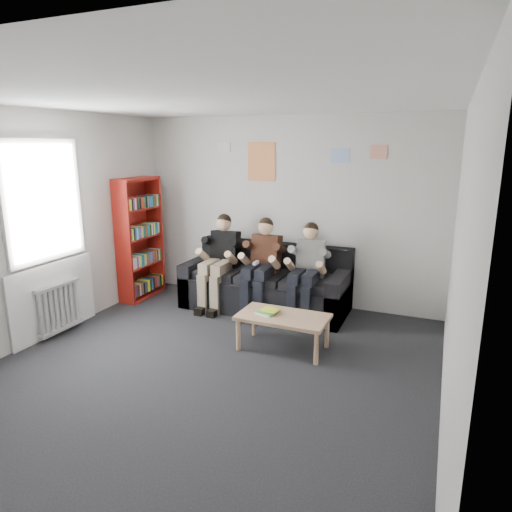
# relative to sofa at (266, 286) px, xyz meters

# --- Properties ---
(room_shell) EXTENTS (5.00, 5.00, 5.00)m
(room_shell) POSITION_rel_sofa_xyz_m (0.14, -2.06, 1.03)
(room_shell) COLOR black
(room_shell) RESTS_ON ground
(sofa) EXTENTS (2.32, 0.95, 0.90)m
(sofa) POSITION_rel_sofa_xyz_m (0.00, 0.00, 0.00)
(sofa) COLOR black
(sofa) RESTS_ON ground
(bookshelf) EXTENTS (0.27, 0.82, 1.82)m
(bookshelf) POSITION_rel_sofa_xyz_m (-1.94, -0.27, 0.59)
(bookshelf) COLOR maroon
(bookshelf) RESTS_ON ground
(coffee_table) EXTENTS (1.02, 0.56, 0.41)m
(coffee_table) POSITION_rel_sofa_xyz_m (0.68, -1.20, 0.04)
(coffee_table) COLOR tan
(coffee_table) RESTS_ON ground
(game_cases) EXTENTS (0.24, 0.21, 0.05)m
(game_cases) POSITION_rel_sofa_xyz_m (0.50, -1.22, 0.11)
(game_cases) COLOR silver
(game_cases) RESTS_ON coffee_table
(person_left) EXTENTS (0.39, 0.84, 1.33)m
(person_left) POSITION_rel_sofa_xyz_m (-0.65, -0.20, 0.35)
(person_left) COLOR black
(person_left) RESTS_ON sofa
(person_middle) EXTENTS (0.38, 0.82, 1.32)m
(person_middle) POSITION_rel_sofa_xyz_m (0.00, -0.20, 0.34)
(person_middle) COLOR #4F2B1A
(person_middle) RESTS_ON sofa
(person_right) EXTENTS (0.37, 0.80, 1.29)m
(person_right) POSITION_rel_sofa_xyz_m (0.65, -0.20, 0.33)
(person_right) COLOR silver
(person_right) RESTS_ON sofa
(radiator) EXTENTS (0.10, 0.64, 0.60)m
(radiator) POSITION_rel_sofa_xyz_m (-2.01, -1.86, 0.03)
(radiator) COLOR silver
(radiator) RESTS_ON ground
(window) EXTENTS (0.05, 1.30, 2.36)m
(window) POSITION_rel_sofa_xyz_m (-2.08, -1.86, 0.71)
(window) COLOR white
(window) RESTS_ON room_shell
(poster_large) EXTENTS (0.42, 0.01, 0.55)m
(poster_large) POSITION_rel_sofa_xyz_m (-0.26, 0.43, 1.73)
(poster_large) COLOR #F0C554
(poster_large) RESTS_ON room_shell
(poster_blue) EXTENTS (0.25, 0.01, 0.20)m
(poster_blue) POSITION_rel_sofa_xyz_m (0.89, 0.43, 1.83)
(poster_blue) COLOR #4285E0
(poster_blue) RESTS_ON room_shell
(poster_pink) EXTENTS (0.22, 0.01, 0.18)m
(poster_pink) POSITION_rel_sofa_xyz_m (1.39, 0.43, 1.88)
(poster_pink) COLOR #DE45A7
(poster_pink) RESTS_ON room_shell
(poster_sign) EXTENTS (0.20, 0.01, 0.14)m
(poster_sign) POSITION_rel_sofa_xyz_m (-0.86, 0.43, 1.93)
(poster_sign) COLOR silver
(poster_sign) RESTS_ON room_shell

